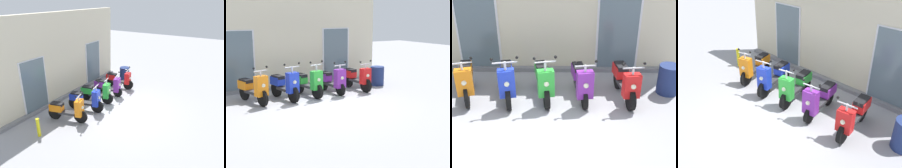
# 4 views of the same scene
# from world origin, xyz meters

# --- Properties ---
(ground_plane) EXTENTS (40.00, 40.00, 0.00)m
(ground_plane) POSITION_xyz_m (0.00, 0.00, 0.00)
(ground_plane) COLOR #939399
(storefront_facade) EXTENTS (7.87, 0.50, 3.98)m
(storefront_facade) POSITION_xyz_m (0.00, 3.19, 1.92)
(storefront_facade) COLOR beige
(storefront_facade) RESTS_ON ground_plane
(scooter_orange) EXTENTS (0.74, 1.60, 1.26)m
(scooter_orange) POSITION_xyz_m (-1.96, 1.35, 0.51)
(scooter_orange) COLOR black
(scooter_orange) RESTS_ON ground_plane
(scooter_blue) EXTENTS (0.70, 1.60, 1.32)m
(scooter_blue) POSITION_xyz_m (-0.91, 1.27, 0.51)
(scooter_blue) COLOR black
(scooter_blue) RESTS_ON ground_plane
(scooter_green) EXTENTS (0.67, 1.62, 1.31)m
(scooter_green) POSITION_xyz_m (-0.02, 1.35, 0.48)
(scooter_green) COLOR black
(scooter_green) RESTS_ON ground_plane
(scooter_purple) EXTENTS (0.59, 1.51, 1.23)m
(scooter_purple) POSITION_xyz_m (0.92, 1.30, 0.50)
(scooter_purple) COLOR black
(scooter_purple) RESTS_ON ground_plane
(scooter_red) EXTENTS (0.57, 1.60, 1.19)m
(scooter_red) POSITION_xyz_m (2.00, 1.32, 0.48)
(scooter_red) COLOR black
(scooter_red) RESTS_ON ground_plane
(curb_bollard) EXTENTS (0.12, 0.12, 0.70)m
(curb_bollard) POSITION_xyz_m (-3.26, 1.57, 0.35)
(curb_bollard) COLOR yellow
(curb_bollard) RESTS_ON ground_plane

